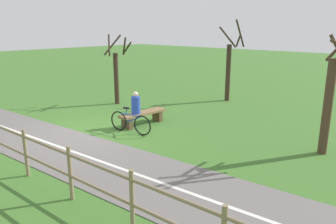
{
  "coord_description": "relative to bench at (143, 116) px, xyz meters",
  "views": [
    {
      "loc": [
        5.88,
        8.7,
        3.35
      ],
      "look_at": [
        -1.29,
        2.27,
        0.83
      ],
      "focal_mm": 34.82,
      "sensor_mm": 36.0,
      "label": 1
    }
  ],
  "objects": [
    {
      "name": "tree_near_bench",
      "position": [
        -1.39,
        5.66,
        1.3
      ],
      "size": [
        1.51,
        1.11,
        3.57
      ],
      "color": "#473323",
      "rests_on": "ground_plane"
    },
    {
      "name": "bench",
      "position": [
        0.0,
        0.0,
        0.0
      ],
      "size": [
        1.87,
        0.54,
        0.45
      ],
      "rotation": [
        0.0,
        0.0,
        -0.06
      ],
      "color": "brown",
      "rests_on": "ground_plane"
    },
    {
      "name": "person_seated",
      "position": [
        0.31,
        -0.02,
        0.47
      ],
      "size": [
        0.32,
        0.32,
        0.77
      ],
      "rotation": [
        0.0,
        0.0,
        -0.06
      ],
      "color": "#2847B7",
      "rests_on": "bench"
    },
    {
      "name": "backpack",
      "position": [
        0.62,
        -0.17,
        -0.14
      ],
      "size": [
        0.29,
        0.31,
        0.36
      ],
      "rotation": [
        0.0,
        0.0,
        1.72
      ],
      "color": "#1E4C2D",
      "rests_on": "ground_plane"
    },
    {
      "name": "bicycle",
      "position": [
        0.93,
        0.37,
        0.03
      ],
      "size": [
        0.31,
        1.62,
        0.84
      ],
      "rotation": [
        0.0,
        0.0,
        1.73
      ],
      "color": "black",
      "rests_on": "ground_plane"
    },
    {
      "name": "fence_roadside",
      "position": [
        4.59,
        1.83,
        0.35
      ],
      "size": [
        0.73,
        11.99,
        1.13
      ],
      "rotation": [
        0.0,
        0.0,
        1.63
      ],
      "color": "#847051",
      "rests_on": "ground_plane"
    },
    {
      "name": "tree_far_right",
      "position": [
        -1.51,
        -3.21,
        1.08
      ],
      "size": [
        1.13,
        1.27,
        3.04
      ],
      "color": "#38281E",
      "rests_on": "ground_plane"
    },
    {
      "name": "path_centre_line",
      "position": [
        2.88,
        3.33,
        -0.3
      ],
      "size": [
        2.86,
        31.89,
        0.0
      ],
      "primitive_type": "cube",
      "rotation": [
        0.0,
        0.0,
        0.09
      ],
      "color": "silver",
      "rests_on": "paved_path"
    },
    {
      "name": "tree_mid_field",
      "position": [
        -5.34,
        0.16,
        1.21
      ],
      "size": [
        1.1,
        0.87,
        3.66
      ],
      "color": "#38281E",
      "rests_on": "ground_plane"
    },
    {
      "name": "ground_plane",
      "position": [
        1.75,
        -0.67,
        -0.32
      ],
      "size": [
        80.0,
        80.0,
        0.0
      ],
      "primitive_type": "plane",
      "color": "#3D6B28"
    },
    {
      "name": "paved_path",
      "position": [
        2.88,
        3.33,
        -0.31
      ],
      "size": [
        5.57,
        36.08,
        0.02
      ],
      "primitive_type": "cube",
      "rotation": [
        0.0,
        0.0,
        0.09
      ],
      "color": "#66605E",
      "rests_on": "ground_plane"
    }
  ]
}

